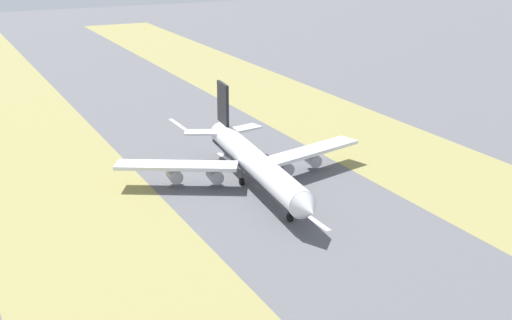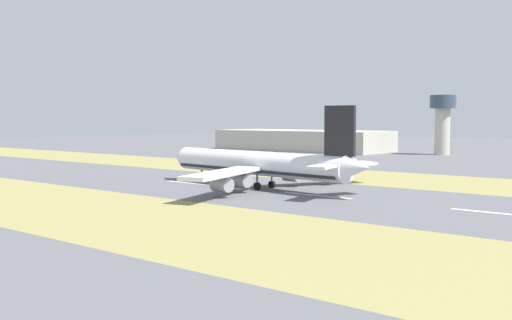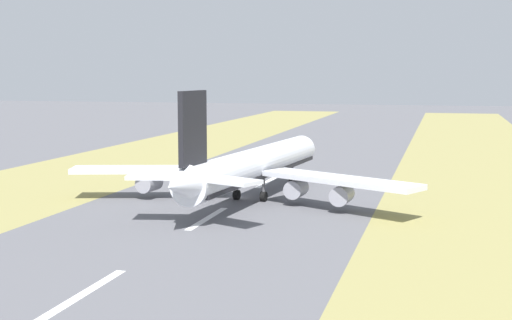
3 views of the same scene
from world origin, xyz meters
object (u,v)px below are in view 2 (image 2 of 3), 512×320
object	(u,v)px
airplane_main_jet	(261,164)
control_tower	(443,118)
terminal_building	(302,140)
apron_car	(277,154)
service_truck	(328,156)

from	to	relation	value
airplane_main_jet	control_tower	xyz separation A→B (m)	(159.28, 18.20, 11.33)
airplane_main_jet	control_tower	bearing A→B (deg)	6.52
terminal_building	apron_car	distance (m)	50.42
airplane_main_jet	apron_car	xyz separation A→B (m)	(103.45, 73.57, -5.02)
terminal_building	apron_car	size ratio (longest dim) A/B	20.11
terminal_building	service_truck	xyz separation A→B (m)	(-52.55, -49.96, -3.70)
terminal_building	control_tower	world-z (taller)	control_tower
service_truck	airplane_main_jet	bearing A→B (deg)	-156.59
terminal_building	service_truck	size ratio (longest dim) A/B	15.14
terminal_building	control_tower	bearing A→B (deg)	-82.93
airplane_main_jet	control_tower	distance (m)	160.71
control_tower	service_truck	distance (m)	68.08
control_tower	apron_car	xyz separation A→B (m)	(-55.83, 55.37, -16.35)
airplane_main_jet	service_truck	world-z (taller)	airplane_main_jet
control_tower	terminal_building	bearing A→B (deg)	97.07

